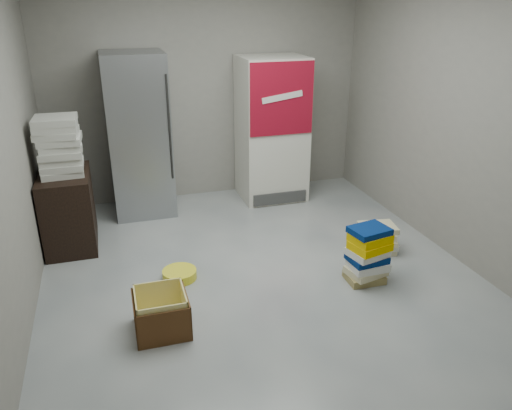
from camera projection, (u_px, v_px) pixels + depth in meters
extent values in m
plane|color=#B1B0AC|center=(267.00, 286.00, 4.59)|extent=(5.00, 5.00, 0.00)
cube|color=gray|center=(206.00, 88.00, 6.26)|extent=(4.00, 0.04, 2.80)
cube|color=gray|center=(481.00, 306.00, 1.84)|extent=(4.00, 0.04, 2.80)
cube|color=gray|center=(475.00, 121.00, 4.59)|extent=(0.04, 5.00, 2.80)
cube|color=#B0B2B8|center=(139.00, 135.00, 5.86)|extent=(0.70, 0.70, 1.90)
cylinder|color=#333333|center=(169.00, 128.00, 5.57)|extent=(0.02, 0.02, 1.19)
cube|color=silver|center=(272.00, 130.00, 6.32)|extent=(0.80, 0.70, 1.80)
cube|color=maroon|center=(282.00, 99.00, 5.83)|extent=(0.78, 0.02, 0.85)
cube|color=white|center=(282.00, 97.00, 5.81)|extent=(0.50, 0.01, 0.14)
cube|color=#3F3F3F|center=(280.00, 198.00, 6.31)|extent=(0.70, 0.02, 0.15)
cube|color=black|center=(69.00, 210.00, 5.20)|extent=(0.50, 0.80, 0.80)
cube|color=silver|center=(63.00, 171.00, 5.03)|extent=(0.42, 0.42, 0.06)
cube|color=silver|center=(62.00, 165.00, 5.00)|extent=(0.40, 0.40, 0.06)
cube|color=silver|center=(61.00, 158.00, 5.00)|extent=(0.41, 0.41, 0.06)
cube|color=silver|center=(61.00, 152.00, 4.96)|extent=(0.41, 0.41, 0.06)
cube|color=silver|center=(61.00, 145.00, 4.95)|extent=(0.42, 0.42, 0.06)
cube|color=silver|center=(60.00, 139.00, 4.91)|extent=(0.41, 0.41, 0.06)
cube|color=silver|center=(56.00, 133.00, 4.88)|extent=(0.42, 0.42, 0.06)
cube|color=silver|center=(55.00, 127.00, 4.86)|extent=(0.41, 0.41, 0.06)
cube|color=silver|center=(55.00, 120.00, 4.83)|extent=(0.41, 0.41, 0.06)
cube|color=olive|center=(364.00, 277.00, 4.66)|extent=(0.34, 0.27, 0.07)
cube|color=beige|center=(366.00, 271.00, 4.63)|extent=(0.38, 0.32, 0.07)
cube|color=white|center=(368.00, 265.00, 4.60)|extent=(0.34, 0.27, 0.07)
cube|color=navy|center=(367.00, 258.00, 4.58)|extent=(0.35, 0.29, 0.06)
cube|color=white|center=(368.00, 252.00, 4.55)|extent=(0.38, 0.33, 0.07)
cube|color=#EEBF00|center=(370.00, 246.00, 4.51)|extent=(0.38, 0.33, 0.08)
cube|color=#EEBF00|center=(370.00, 238.00, 4.49)|extent=(0.38, 0.33, 0.08)
cube|color=navy|center=(370.00, 231.00, 4.47)|extent=(0.38, 0.32, 0.06)
cube|color=beige|center=(377.00, 248.00, 5.22)|extent=(0.42, 0.37, 0.05)
cube|color=white|center=(378.00, 244.00, 5.19)|extent=(0.41, 0.35, 0.06)
cube|color=beige|center=(378.00, 239.00, 5.17)|extent=(0.44, 0.39, 0.05)
cube|color=beige|center=(377.00, 233.00, 5.15)|extent=(0.43, 0.39, 0.07)
cube|color=beige|center=(378.00, 228.00, 5.11)|extent=(0.40, 0.33, 0.06)
cube|color=yellow|center=(163.00, 329.00, 3.98)|extent=(0.40, 0.40, 0.01)
cube|color=brown|center=(158.00, 300.00, 4.10)|extent=(0.42, 0.01, 0.30)
cube|color=brown|center=(165.00, 329.00, 3.74)|extent=(0.42, 0.01, 0.30)
cube|color=brown|center=(135.00, 318.00, 3.87)|extent=(0.01, 0.42, 0.30)
cube|color=brown|center=(187.00, 310.00, 3.98)|extent=(0.01, 0.42, 0.30)
cube|color=yellow|center=(158.00, 299.00, 4.08)|extent=(0.38, 0.01, 0.34)
cube|color=yellow|center=(164.00, 326.00, 3.75)|extent=(0.38, 0.01, 0.34)
cube|color=yellow|center=(137.00, 316.00, 3.86)|extent=(0.01, 0.38, 0.34)
cube|color=yellow|center=(185.00, 308.00, 3.96)|extent=(0.01, 0.38, 0.34)
cylinder|color=yellow|center=(180.00, 274.00, 4.69)|extent=(0.42, 0.42, 0.09)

